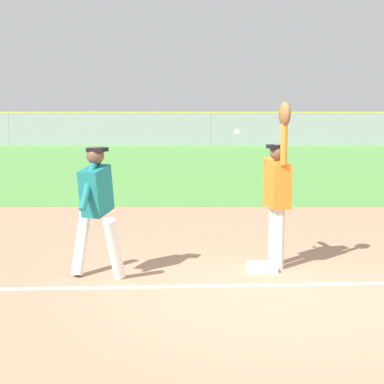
{
  "coord_description": "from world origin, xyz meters",
  "views": [
    {
      "loc": [
        -0.96,
        -6.91,
        2.28
      ],
      "look_at": [
        -0.99,
        1.24,
        1.05
      ],
      "focal_mm": 56.17,
      "sensor_mm": 36.0,
      "label": 1
    }
  ],
  "objects_px": {
    "parked_car_tan": "(199,129)",
    "parked_car_blue": "(289,129)",
    "parked_car_white": "(22,129)",
    "parked_car_red": "(374,129)",
    "baseball": "(239,132)",
    "first_base": "(264,267)",
    "runner": "(99,203)",
    "parked_car_silver": "(107,129)",
    "fielder": "(280,188)"
  },
  "relations": [
    {
      "from": "runner",
      "to": "parked_car_red",
      "type": "bearing_deg",
      "value": 85.31
    },
    {
      "from": "baseball",
      "to": "parked_car_blue",
      "type": "bearing_deg",
      "value": 79.72
    },
    {
      "from": "runner",
      "to": "baseball",
      "type": "relative_size",
      "value": 23.24
    },
    {
      "from": "parked_car_red",
      "to": "baseball",
      "type": "bearing_deg",
      "value": -116.3
    },
    {
      "from": "first_base",
      "to": "runner",
      "type": "distance_m",
      "value": 2.42
    },
    {
      "from": "runner",
      "to": "baseball",
      "type": "xyz_separation_m",
      "value": [
        1.83,
        0.4,
        0.88
      ]
    },
    {
      "from": "first_base",
      "to": "parked_car_blue",
      "type": "xyz_separation_m",
      "value": [
        4.64,
        27.6,
        0.63
      ]
    },
    {
      "from": "baseball",
      "to": "first_base",
      "type": "bearing_deg",
      "value": -5.81
    },
    {
      "from": "parked_car_silver",
      "to": "parked_car_white",
      "type": "bearing_deg",
      "value": -174.86
    },
    {
      "from": "baseball",
      "to": "parked_car_blue",
      "type": "distance_m",
      "value": 28.04
    },
    {
      "from": "parked_car_white",
      "to": "parked_car_red",
      "type": "height_order",
      "value": "same"
    },
    {
      "from": "first_base",
      "to": "fielder",
      "type": "distance_m",
      "value": 1.11
    },
    {
      "from": "baseball",
      "to": "parked_car_silver",
      "type": "bearing_deg",
      "value": 101.75
    },
    {
      "from": "first_base",
      "to": "runner",
      "type": "height_order",
      "value": "runner"
    },
    {
      "from": "parked_car_silver",
      "to": "parked_car_red",
      "type": "relative_size",
      "value": 1.0
    },
    {
      "from": "baseball",
      "to": "parked_car_red",
      "type": "xyz_separation_m",
      "value": [
        9.97,
        27.39,
        -1.21
      ]
    },
    {
      "from": "fielder",
      "to": "baseball",
      "type": "bearing_deg",
      "value": -2.87
    },
    {
      "from": "first_base",
      "to": "baseball",
      "type": "height_order",
      "value": "baseball"
    },
    {
      "from": "runner",
      "to": "parked_car_white",
      "type": "xyz_separation_m",
      "value": [
        -8.97,
        28.06,
        -0.32
      ]
    },
    {
      "from": "first_base",
      "to": "parked_car_red",
      "type": "distance_m",
      "value": 29.07
    },
    {
      "from": "baseball",
      "to": "parked_car_white",
      "type": "height_order",
      "value": "baseball"
    },
    {
      "from": "runner",
      "to": "parked_car_red",
      "type": "relative_size",
      "value": 0.38
    },
    {
      "from": "parked_car_white",
      "to": "parked_car_silver",
      "type": "bearing_deg",
      "value": -3.25
    },
    {
      "from": "first_base",
      "to": "runner",
      "type": "xyz_separation_m",
      "value": [
        -2.19,
        -0.37,
        0.96
      ]
    },
    {
      "from": "baseball",
      "to": "parked_car_blue",
      "type": "height_order",
      "value": "baseball"
    },
    {
      "from": "parked_car_blue",
      "to": "parked_car_white",
      "type": "bearing_deg",
      "value": -175.65
    },
    {
      "from": "runner",
      "to": "parked_car_blue",
      "type": "xyz_separation_m",
      "value": [
        6.83,
        27.97,
        -0.32
      ]
    },
    {
      "from": "parked_car_silver",
      "to": "parked_car_red",
      "type": "height_order",
      "value": "same"
    },
    {
      "from": "fielder",
      "to": "baseball",
      "type": "relative_size",
      "value": 30.81
    },
    {
      "from": "parked_car_white",
      "to": "parked_car_tan",
      "type": "xyz_separation_m",
      "value": [
        10.45,
        0.26,
        0.0
      ]
    },
    {
      "from": "runner",
      "to": "baseball",
      "type": "height_order",
      "value": "baseball"
    },
    {
      "from": "parked_car_tan",
      "to": "parked_car_red",
      "type": "xyz_separation_m",
      "value": [
        10.31,
        -0.53,
        0.0
      ]
    },
    {
      "from": "parked_car_tan",
      "to": "parked_car_blue",
      "type": "bearing_deg",
      "value": -9.65
    },
    {
      "from": "first_base",
      "to": "parked_car_white",
      "type": "bearing_deg",
      "value": 111.95
    },
    {
      "from": "first_base",
      "to": "parked_car_red",
      "type": "relative_size",
      "value": 0.08
    },
    {
      "from": "runner",
      "to": "parked_car_white",
      "type": "relative_size",
      "value": 0.38
    },
    {
      "from": "first_base",
      "to": "parked_car_silver",
      "type": "height_order",
      "value": "parked_car_silver"
    },
    {
      "from": "first_base",
      "to": "baseball",
      "type": "relative_size",
      "value": 5.14
    },
    {
      "from": "fielder",
      "to": "parked_car_red",
      "type": "distance_m",
      "value": 28.88
    },
    {
      "from": "parked_car_blue",
      "to": "parked_car_red",
      "type": "xyz_separation_m",
      "value": [
        4.96,
        -0.18,
        0.0
      ]
    },
    {
      "from": "baseball",
      "to": "parked_car_tan",
      "type": "relative_size",
      "value": 0.02
    },
    {
      "from": "parked_car_silver",
      "to": "parked_car_blue",
      "type": "bearing_deg",
      "value": 5.37
    },
    {
      "from": "runner",
      "to": "parked_car_tan",
      "type": "distance_m",
      "value": 28.36
    },
    {
      "from": "first_base",
      "to": "parked_car_tan",
      "type": "xyz_separation_m",
      "value": [
        -0.71,
        27.95,
        0.63
      ]
    },
    {
      "from": "runner",
      "to": "parked_car_tan",
      "type": "height_order",
      "value": "runner"
    },
    {
      "from": "parked_car_white",
      "to": "parked_car_tan",
      "type": "distance_m",
      "value": 10.45
    },
    {
      "from": "parked_car_white",
      "to": "parked_car_silver",
      "type": "distance_m",
      "value": 5.05
    },
    {
      "from": "parked_car_white",
      "to": "parked_car_blue",
      "type": "height_order",
      "value": "same"
    },
    {
      "from": "parked_car_blue",
      "to": "runner",
      "type": "bearing_deg",
      "value": -99.05
    },
    {
      "from": "first_base",
      "to": "fielder",
      "type": "height_order",
      "value": "fielder"
    }
  ]
}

